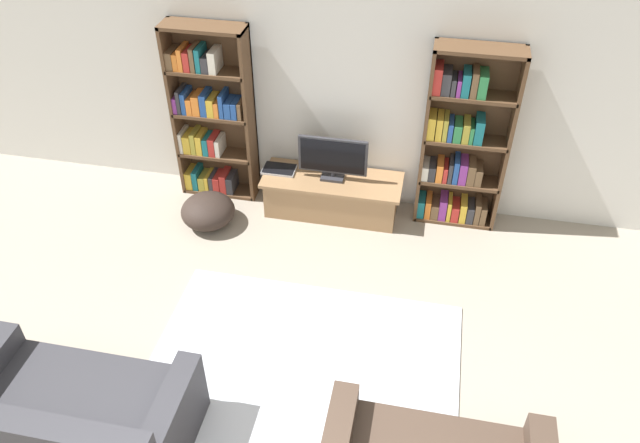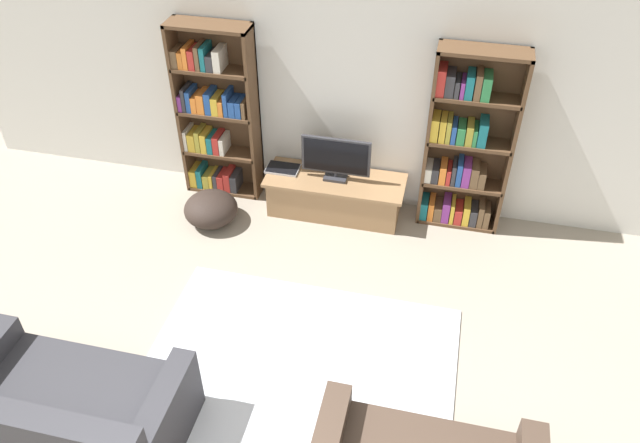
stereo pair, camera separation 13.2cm
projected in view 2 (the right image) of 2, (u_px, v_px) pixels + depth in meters
name	position (u px, v px, depth m)	size (l,w,h in m)	color
wall_back	(355.00, 91.00, 6.27)	(8.80, 0.06, 2.60)	silver
bookshelf_left	(215.00, 114.00, 6.62)	(0.84, 0.30, 1.94)	#513823
bookshelf_right	(465.00, 147.00, 6.18)	(0.84, 0.30, 1.94)	#513823
tv_stand	(335.00, 195.00, 6.71)	(1.48, 0.56, 0.43)	#8E6B47
television	(336.00, 158.00, 6.42)	(0.72, 0.16, 0.49)	#2D2D33
laptop	(283.00, 169.00, 6.71)	(0.35, 0.23, 0.03)	#B7B7BC
area_rug	(300.00, 364.00, 5.22)	(2.57, 1.83, 0.02)	#B2B7C1
couch_left_sectional	(68.00, 416.00, 4.52)	(1.65, 0.97, 0.83)	#2D2D33
beanbag_ottoman	(211.00, 209.00, 6.61)	(0.57, 0.57, 0.33)	#2D231E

